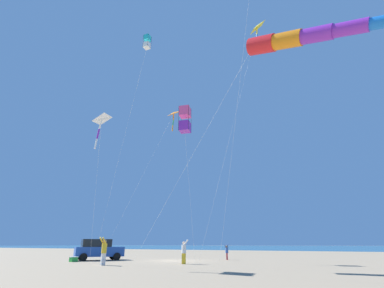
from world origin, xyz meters
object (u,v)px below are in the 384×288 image
object	(u,v)px
kite_delta_checkered_midright	(256,28)
person_adult_flyer	(184,250)
kite_windsock_white_trailing	(307,36)
kite_box_rainbow_low_near	(147,43)
cooler_box	(74,259)
kite_box_magenta_far_left	(185,119)
person_child_green_jacket	(104,250)
kite_delta_purple_drifting	(101,119)
kite_delta_blue_topmost	(173,114)
parked_car	(98,249)
person_child_grey_jacket	(227,251)

from	to	relation	value
kite_delta_checkered_midright	person_adult_flyer	bearing A→B (deg)	-73.25
kite_windsock_white_trailing	kite_box_rainbow_low_near	size ratio (longest dim) A/B	1.03
cooler_box	kite_box_magenta_far_left	size ratio (longest dim) A/B	0.06
person_child_green_jacket	kite_delta_checkered_midright	bearing A→B (deg)	118.75
person_child_green_jacket	kite_delta_purple_drifting	bearing A→B (deg)	5.47
kite_windsock_white_trailing	kite_box_rainbow_low_near	world-z (taller)	kite_box_rainbow_low_near
person_adult_flyer	kite_box_magenta_far_left	bearing A→B (deg)	31.02
cooler_box	kite_delta_blue_topmost	world-z (taller)	kite_delta_blue_topmost
person_adult_flyer	kite_delta_purple_drifting	xyz separation A→B (m)	(5.86, -4.11, 9.59)
parked_car	person_child_grey_jacket	bearing A→B (deg)	123.62
cooler_box	person_child_green_jacket	bearing A→B (deg)	71.66
parked_car	person_adult_flyer	distance (m)	9.64
cooler_box	kite_box_rainbow_low_near	distance (m)	19.54
kite_delta_checkered_midright	cooler_box	bearing A→B (deg)	-75.41
person_child_grey_jacket	kite_delta_blue_topmost	bearing A→B (deg)	-38.33
parked_car	kite_delta_blue_topmost	distance (m)	15.12
kite_windsock_white_trailing	kite_box_magenta_far_left	xyz separation A→B (m)	(-5.32, -9.39, 0.40)
person_child_grey_jacket	kite_box_magenta_far_left	world-z (taller)	kite_box_magenta_far_left
person_child_green_jacket	kite_windsock_white_trailing	distance (m)	18.41
kite_box_rainbow_low_near	kite_box_magenta_far_left	distance (m)	8.16
person_child_green_jacket	kite_delta_purple_drifting	xyz separation A→B (m)	(1.86, 0.18, 9.52)
kite_delta_blue_topmost	kite_windsock_white_trailing	bearing A→B (deg)	52.41
kite_delta_purple_drifting	person_child_green_jacket	bearing A→B (deg)	-174.53
parked_car	kite_box_rainbow_low_near	world-z (taller)	kite_box_rainbow_low_near
person_adult_flyer	kite_windsock_white_trailing	world-z (taller)	kite_windsock_white_trailing
kite_delta_blue_topmost	parked_car	bearing A→B (deg)	-71.34
cooler_box	kite_delta_checkered_midright	world-z (taller)	kite_delta_checkered_midright
kite_windsock_white_trailing	kite_delta_purple_drifting	xyz separation A→B (m)	(-2.56, -15.36, 0.68)
person_adult_flyer	kite_delta_blue_topmost	size ratio (longest dim) A/B	0.12
person_child_green_jacket	kite_delta_blue_topmost	world-z (taller)	kite_delta_blue_topmost
kite_delta_blue_topmost	kite_delta_checkered_midright	distance (m)	11.73
person_adult_flyer	kite_box_rainbow_low_near	size ratio (longest dim) A/B	0.10
kite_windsock_white_trailing	kite_delta_purple_drifting	size ratio (longest dim) A/B	1.72
kite_delta_blue_topmost	kite_delta_checkered_midright	size ratio (longest dim) A/B	0.69
kite_delta_purple_drifting	parked_car	bearing A→B (deg)	-138.57
cooler_box	kite_delta_purple_drifting	world-z (taller)	kite_delta_purple_drifting
parked_car	kite_box_rainbow_low_near	distance (m)	19.37
kite_windsock_white_trailing	kite_delta_checkered_midright	world-z (taller)	kite_delta_checkered_midright
kite_windsock_white_trailing	person_child_green_jacket	bearing A→B (deg)	-105.86
person_child_grey_jacket	person_adult_flyer	bearing A→B (deg)	-4.01
parked_car	kite_delta_checkered_midright	bearing A→B (deg)	95.65
kite_windsock_white_trailing	kite_delta_checkered_midright	distance (m)	15.86
person_adult_flyer	kite_delta_checkered_midright	bearing A→B (deg)	106.75
person_child_grey_jacket	parked_car	bearing A→B (deg)	-56.38
kite_windsock_white_trailing	kite_box_magenta_far_left	world-z (taller)	kite_box_magenta_far_left
kite_delta_blue_topmost	kite_windsock_white_trailing	xyz separation A→B (m)	(11.03, 14.33, -4.54)
person_adult_flyer	person_child_green_jacket	world-z (taller)	person_child_green_jacket
cooler_box	person_adult_flyer	world-z (taller)	person_adult_flyer
person_child_green_jacket	person_child_grey_jacket	bearing A→B (deg)	156.74
cooler_box	kite_delta_blue_topmost	distance (m)	16.36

